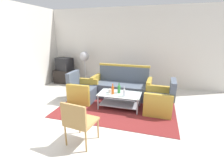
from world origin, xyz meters
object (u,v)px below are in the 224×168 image
Objects in this scene: couch at (122,87)px; armchair_left at (82,91)px; tv_stand at (65,76)px; wicker_chair at (79,120)px; television at (64,64)px; armchair_right at (160,101)px; pedestal_fan at (85,58)px; bottle_green at (119,89)px; bottle_orange at (113,90)px; bottle_clear at (124,93)px; cup at (110,91)px; coffee_table at (120,98)px.

armchair_left is at bearing 34.13° from couch.
couch is 2.63m from tv_stand.
television is at bearing 132.36° from wicker_chair.
pedestal_fan is at bearing 61.07° from armchair_right.
bottle_green is 0.18m from bottle_orange.
armchair_right is 1.08m from bottle_green.
television reaches higher than armchair_right.
couch is at bearing 122.75° from armchair_left.
tv_stand is (-2.48, 1.74, -0.26)m from bottle_orange.
bottle_clear is at bearing -11.71° from bottle_orange.
pedestal_fan is at bearing 131.62° from cup.
couch is 0.95m from bottle_orange.
armchair_right is 3.04× the size of bottle_orange.
bottle_green is 1.14× the size of bottle_clear.
tv_stand is 1.14× the size of television.
tv_stand is (-2.79, 1.81, -0.24)m from bottle_clear.
coffee_table is 2.59m from pedestal_fan.
television is at bearing 67.86° from armchair_right.
wicker_chair is at bearing -99.75° from bottle_green.
bottle_orange is 0.33× the size of wicker_chair.
armchair_right is 8.50× the size of cup.
armchair_left is (-1.03, -0.66, -0.03)m from couch.
tv_stand is 4.06m from wicker_chair.
television is at bearing 145.00° from cup.
couch is at bearing 57.61° from armchair_right.
couch is at bearing -27.75° from pedestal_fan.
pedestal_fan is at bearing 136.24° from bottle_clear.
bottle_orange is (-0.32, 0.07, 0.01)m from bottle_clear.
wicker_chair is (-0.06, -1.66, 0.03)m from cup.
television is (-2.79, 1.81, 0.26)m from bottle_clear.
armchair_right is 1.03m from coffee_table.
tv_stand is 1.14m from pedestal_fan.
cup is at bearing -168.95° from bottle_green.
television is at bearing -176.82° from pedestal_fan.
bottle_orange is 3.04m from television.
cup is at bearing 178.94° from coffee_table.
armchair_right is at bearing 59.52° from wicker_chair.
pedestal_fan is (-1.79, 1.72, 0.74)m from coffee_table.
television reaches higher than bottle_clear.
bottle_orange is at bearing -155.61° from coffee_table.
wicker_chair is at bearing -66.54° from pedestal_fan.
armchair_left is 1.06× the size of tv_stand.
bottle_orange is at bearing 168.29° from bottle_clear.
pedestal_fan is (-0.62, 1.53, 0.73)m from armchair_left.
armchair_right is 1.22m from bottle_orange.
wicker_chair is at bearing 24.67° from armchair_left.
pedestal_fan reaches higher than armchair_left.
couch is 0.83m from bottle_green.
coffee_table is 4.55× the size of bottle_clear.
cup is 2.91m from television.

